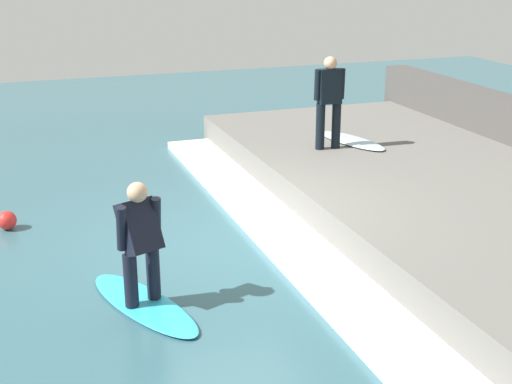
% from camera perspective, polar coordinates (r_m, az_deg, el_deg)
% --- Properties ---
extents(ground_plane, '(28.00, 28.00, 0.00)m').
position_cam_1_polar(ground_plane, '(9.76, -2.38, -4.17)').
color(ground_plane, '#335B66').
extents(concrete_ledge, '(4.40, 10.83, 0.54)m').
position_cam_1_polar(concrete_ledge, '(11.10, 14.68, -0.42)').
color(concrete_ledge, '#66635E').
rests_on(concrete_ledge, ground_plane).
extents(wave_foam_crest, '(0.84, 10.29, 0.11)m').
position_cam_1_polar(wave_foam_crest, '(9.99, 2.00, -3.26)').
color(wave_foam_crest, white).
rests_on(wave_foam_crest, ground_plane).
extents(surfboard_riding, '(1.23, 2.03, 0.06)m').
position_cam_1_polar(surfboard_riding, '(8.22, -8.98, -8.83)').
color(surfboard_riding, '#2DADD1').
rests_on(surfboard_riding, ground_plane).
extents(surfer_riding, '(0.52, 0.54, 1.41)m').
position_cam_1_polar(surfer_riding, '(7.88, -9.28, -3.59)').
color(surfer_riding, black).
rests_on(surfer_riding, surfboard_riding).
extents(surfer_waiting_near, '(0.54, 0.28, 1.59)m').
position_cam_1_polar(surfer_waiting_near, '(12.23, 5.88, 7.52)').
color(surfer_waiting_near, black).
rests_on(surfer_waiting_near, concrete_ledge).
extents(surfboard_waiting_near, '(0.91, 1.71, 0.06)m').
position_cam_1_polar(surfboard_waiting_near, '(12.89, 7.66, 4.10)').
color(surfboard_waiting_near, silver).
rests_on(surfboard_waiting_near, concrete_ledge).
extents(marker_buoy, '(0.27, 0.27, 0.27)m').
position_cam_1_polar(marker_buoy, '(10.81, -19.30, -2.15)').
color(marker_buoy, red).
rests_on(marker_buoy, ground_plane).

